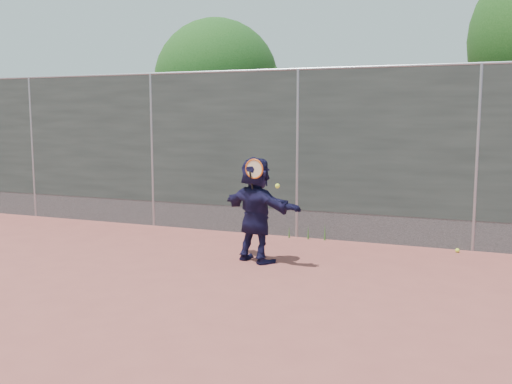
% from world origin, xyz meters
% --- Properties ---
extents(ground, '(80.00, 80.00, 0.00)m').
position_xyz_m(ground, '(0.00, 0.00, 0.00)').
color(ground, '#9E4C42').
rests_on(ground, ground).
extents(player, '(1.54, 1.01, 1.59)m').
position_xyz_m(player, '(-0.05, 1.58, 0.79)').
color(player, '#151334').
rests_on(player, ground).
extents(ball_ground, '(0.07, 0.07, 0.07)m').
position_xyz_m(ball_ground, '(2.78, 3.29, 0.03)').
color(ball_ground, '#E0FB37').
rests_on(ball_ground, ground).
extents(fence, '(20.00, 0.06, 3.03)m').
position_xyz_m(fence, '(-0.00, 3.50, 1.58)').
color(fence, '#38423D').
rests_on(fence, ground).
extents(swing_action, '(0.56, 0.20, 0.51)m').
position_xyz_m(swing_action, '(0.04, 1.37, 1.38)').
color(swing_action, '#E05815').
rests_on(swing_action, ground).
extents(tree_left, '(3.15, 3.00, 4.53)m').
position_xyz_m(tree_left, '(-2.85, 6.55, 2.94)').
color(tree_left, '#382314').
rests_on(tree_left, ground).
extents(weed_clump, '(0.68, 0.07, 0.30)m').
position_xyz_m(weed_clump, '(0.29, 3.38, 0.13)').
color(weed_clump, '#387226').
rests_on(weed_clump, ground).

